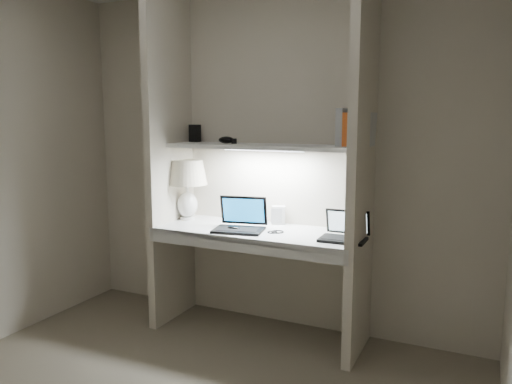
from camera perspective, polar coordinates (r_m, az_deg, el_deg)
The scene contains 17 objects.
back_wall at distance 3.71m, azimuth 1.95°, elevation 3.82°, with size 3.20×0.01×2.50m, color beige.
alcove_panel_left at distance 3.82m, azimuth -9.83°, elevation 3.84°, with size 0.06×0.55×2.50m, color beige.
alcove_panel_right at distance 3.22m, azimuth 12.02°, elevation 2.91°, with size 0.06×0.55×2.50m, color beige.
desk at distance 3.54m, azimuth 0.15°, elevation -4.61°, with size 1.40×0.55×0.04m, color white.
desk_apron at distance 3.32m, azimuth -1.75°, elevation -6.04°, with size 1.46×0.03×0.10m, color silver.
shelf at distance 3.54m, azimuth 0.81°, elevation 5.22°, with size 1.40×0.36×0.03m, color silver.
strip_light at distance 3.54m, azimuth 0.81°, elevation 4.86°, with size 0.60×0.04×0.01m, color white.
table_lamp at distance 3.87m, azimuth -7.90°, elevation 1.43°, with size 0.32×0.32×0.46m.
laptop_main at distance 3.52m, azimuth -1.79°, elevation -3.49°, with size 0.39×0.36×0.23m.
laptop_netbook at distance 3.29m, azimuth 10.09°, elevation -4.64°, with size 0.30×0.26×0.19m.
speaker at distance 3.70m, azimuth 2.57°, elevation -2.66°, with size 0.10×0.07×0.14m, color silver.
mouse at distance 3.50m, azimuth -2.60°, elevation -4.16°, with size 0.10×0.06×0.04m, color black.
cable_coil at distance 3.44m, azimuth 2.47°, elevation -4.56°, with size 0.09×0.09×0.01m, color black.
sticky_note at distance 3.90m, azimuth -7.97°, elevation -3.14°, with size 0.07×0.07×0.00m, color gold.
book_row at distance 3.37m, azimuth 11.33°, elevation 7.14°, with size 0.24×0.17×0.25m.
shelf_box at distance 3.92m, azimuth -7.00°, elevation 6.68°, with size 0.08×0.06×0.13m, color black.
shelf_gadget at distance 3.66m, azimuth -3.41°, elevation 5.96°, with size 0.12×0.08×0.05m, color black.
Camera 1 is at (1.45, -1.90, 1.56)m, focal length 35.00 mm.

